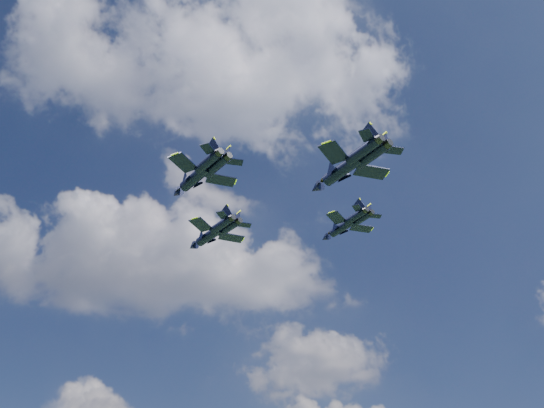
{
  "coord_description": "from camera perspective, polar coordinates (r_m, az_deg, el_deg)",
  "views": [
    {
      "loc": [
        -5.96,
        -84.89,
        3.49
      ],
      "look_at": [
        -0.44,
        0.67,
        61.49
      ],
      "focal_mm": 40.0,
      "sensor_mm": 36.0,
      "label": 1
    }
  ],
  "objects": [
    {
      "name": "jet_slot",
      "position": [
        94.41,
        6.45,
        3.13
      ],
      "size": [
        13.25,
        16.75,
        4.16
      ],
      "rotation": [
        0.0,
        0.0,
        0.59
      ],
      "color": "black"
    },
    {
      "name": "jet_left",
      "position": [
        96.5,
        -7.38,
        2.4
      ],
      "size": [
        12.11,
        14.76,
        3.71
      ],
      "rotation": [
        0.0,
        0.0,
        0.62
      ],
      "color": "black"
    },
    {
      "name": "jet_right",
      "position": [
        112.4,
        6.51,
        -2.24
      ],
      "size": [
        10.24,
        13.2,
        3.26
      ],
      "rotation": [
        0.0,
        0.0,
        0.57
      ],
      "color": "black"
    },
    {
      "name": "jet_lead",
      "position": [
        113.6,
        -6.01,
        -3.02
      ],
      "size": [
        12.41,
        14.43,
        3.68
      ],
      "rotation": [
        0.0,
        0.0,
        0.66
      ],
      "color": "black"
    }
  ]
}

